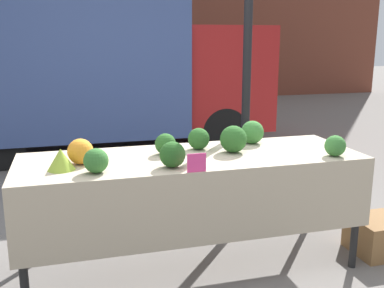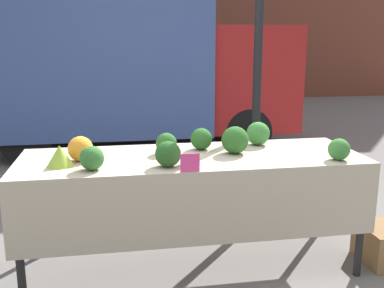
# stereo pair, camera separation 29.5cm
# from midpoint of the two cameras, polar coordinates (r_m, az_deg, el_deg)

# --- Properties ---
(ground_plane) EXTENTS (40.00, 40.00, 0.00)m
(ground_plane) POSITION_cam_midpoint_polar(r_m,az_deg,el_deg) (3.27, 2.68, -15.17)
(ground_plane) COLOR slate
(tent_pole) EXTENTS (0.07, 0.07, 2.28)m
(tent_pole) POSITION_cam_midpoint_polar(r_m,az_deg,el_deg) (3.71, 10.52, 6.62)
(tent_pole) COLOR black
(tent_pole) RESTS_ON ground_plane
(parked_truck) EXTENTS (4.31, 1.87, 2.29)m
(parked_truck) POSITION_cam_midpoint_polar(r_m,az_deg,el_deg) (6.51, -6.97, 10.07)
(parked_truck) COLOR #384C84
(parked_truck) RESTS_ON ground_plane
(market_table) EXTENTS (2.26, 0.76, 0.80)m
(market_table) POSITION_cam_midpoint_polar(r_m,az_deg,el_deg) (2.94, 3.09, -3.67)
(market_table) COLOR tan
(market_table) RESTS_ON ground_plane
(orange_cauliflower) EXTENTS (0.16, 0.16, 0.16)m
(orange_cauliflower) POSITION_cam_midpoint_polar(r_m,az_deg,el_deg) (2.88, -11.17, -0.63)
(orange_cauliflower) COLOR orange
(orange_cauliflower) RESTS_ON market_table
(romanesco_head) EXTENTS (0.16, 0.16, 0.13)m
(romanesco_head) POSITION_cam_midpoint_polar(r_m,az_deg,el_deg) (2.79, -13.58, -1.51)
(romanesco_head) COLOR #93B238
(romanesco_head) RESTS_ON market_table
(broccoli_head_0) EXTENTS (0.14, 0.14, 0.14)m
(broccoli_head_0) POSITION_cam_midpoint_polar(r_m,az_deg,el_deg) (3.01, -0.48, 0.05)
(broccoli_head_0) COLOR #285B23
(broccoli_head_0) RESTS_ON market_table
(broccoli_head_1) EXTENTS (0.16, 0.16, 0.16)m
(broccoli_head_1) POSITION_cam_midpoint_polar(r_m,az_deg,el_deg) (2.70, 0.06, -1.32)
(broccoli_head_1) COLOR #23511E
(broccoli_head_1) RESTS_ON market_table
(broccoli_head_2) EXTENTS (0.14, 0.14, 0.14)m
(broccoli_head_2) POSITION_cam_midpoint_polar(r_m,az_deg,el_deg) (3.05, 20.84, -0.67)
(broccoli_head_2) COLOR #387533
(broccoli_head_2) RESTS_ON market_table
(broccoli_head_3) EXTENTS (0.14, 0.14, 0.14)m
(broccoli_head_3) POSITION_cam_midpoint_polar(r_m,az_deg,el_deg) (2.67, -9.55, -1.82)
(broccoli_head_3) COLOR #336B2D
(broccoli_head_3) RESTS_ON market_table
(broccoli_head_4) EXTENTS (0.15, 0.15, 0.15)m
(broccoli_head_4) POSITION_cam_midpoint_polar(r_m,az_deg,el_deg) (3.13, 3.90, 0.62)
(broccoli_head_4) COLOR #285B23
(broccoli_head_4) RESTS_ON market_table
(broccoli_head_5) EXTENTS (0.17, 0.17, 0.17)m
(broccoli_head_5) POSITION_cam_midpoint_polar(r_m,az_deg,el_deg) (3.32, 10.92, 1.29)
(broccoli_head_5) COLOR #387533
(broccoli_head_5) RESTS_ON market_table
(broccoli_head_6) EXTENTS (0.18, 0.18, 0.18)m
(broccoli_head_6) POSITION_cam_midpoint_polar(r_m,az_deg,el_deg) (3.04, 8.27, 0.47)
(broccoli_head_6) COLOR #285B23
(broccoli_head_6) RESTS_ON market_table
(price_sign) EXTENTS (0.11, 0.01, 0.11)m
(price_sign) POSITION_cam_midpoint_polar(r_m,az_deg,el_deg) (2.60, 3.00, -2.45)
(price_sign) COLOR #E53D84
(price_sign) RESTS_ON market_table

